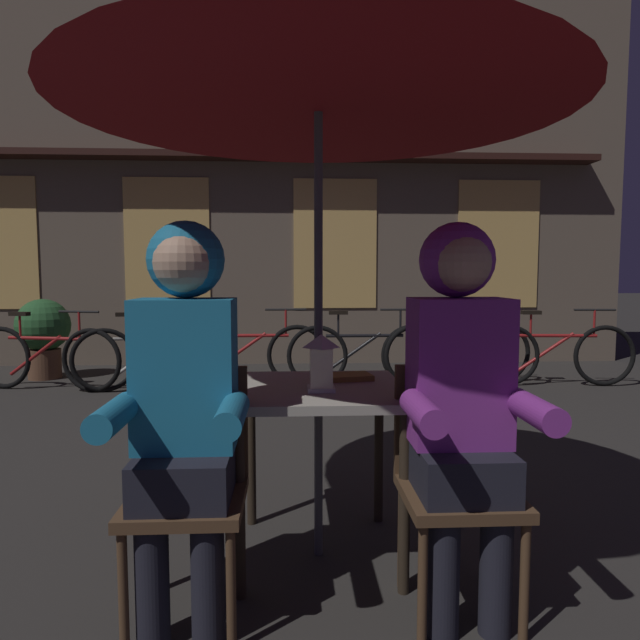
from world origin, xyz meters
name	(u,v)px	position (x,y,z in m)	size (l,w,h in m)	color
ground_plane	(318,554)	(0.00, 0.00, 0.00)	(60.00, 60.00, 0.00)	#2D2B28
cafe_table	(318,410)	(0.00, 0.00, 0.64)	(0.72, 0.72, 0.74)	#B2AD9E
patio_umbrella	(318,64)	(0.00, 0.00, 2.06)	(2.10, 2.10, 2.31)	#4C4C51
lantern	(321,361)	(0.01, -0.09, 0.86)	(0.11, 0.11, 0.23)	white
chair_left	(189,477)	(-0.48, -0.37, 0.49)	(0.40, 0.40, 0.87)	#513823
chair_right	(454,472)	(0.48, -0.37, 0.49)	(0.40, 0.40, 0.87)	#513823
person_left_hooded	(184,382)	(-0.48, -0.43, 0.85)	(0.45, 0.56, 1.40)	black
person_right_hooded	(461,379)	(0.48, -0.43, 0.85)	(0.45, 0.56, 1.40)	black
shopfront_building	(252,133)	(-0.63, 5.40, 3.09)	(10.00, 0.93, 6.20)	#6B5B4C
bicycle_nearest	(46,357)	(-2.65, 3.52, 0.35)	(1.65, 0.41, 0.84)	black
bicycle_second	(156,356)	(-1.53, 3.52, 0.35)	(1.65, 0.44, 0.84)	black
bicycle_third	(250,354)	(-0.57, 3.66, 0.35)	(1.68, 0.08, 0.84)	black
bicycle_fourth	(364,354)	(0.67, 3.60, 0.35)	(1.68, 0.08, 0.84)	black
bicycle_fifth	(458,353)	(1.71, 3.64, 0.35)	(1.68, 0.21, 0.84)	black
bicycle_furthest	(556,354)	(2.74, 3.48, 0.35)	(1.68, 0.18, 0.84)	black
book	(349,377)	(0.14, 0.14, 0.75)	(0.20, 0.14, 0.02)	olive
potted_plant	(43,332)	(-2.97, 4.20, 0.54)	(0.60, 0.60, 0.92)	brown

